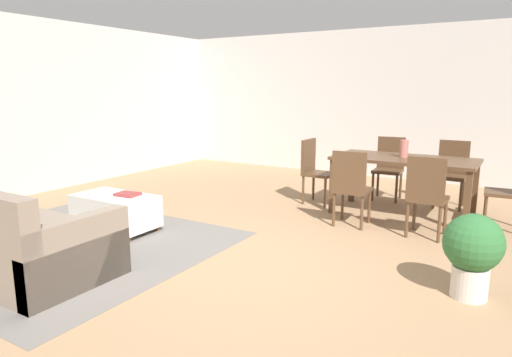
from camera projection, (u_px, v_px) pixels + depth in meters
name	position (u px, v px, depth m)	size (l,w,h in m)	color
ground_plane	(248.00, 265.00, 4.29)	(10.80, 10.80, 0.00)	#9E7A56
wall_back	(395.00, 104.00, 8.22)	(9.00, 0.12, 2.70)	beige
wall_left	(9.00, 108.00, 6.74)	(0.12, 11.00, 2.70)	beige
area_rug	(68.00, 245.00, 4.82)	(3.00, 2.80, 0.01)	slate
ottoman_table	(116.00, 210.00, 5.30)	(0.98, 0.54, 0.42)	silver
dining_table	(404.00, 165.00, 5.85)	(1.75, 0.87, 0.76)	#513823
dining_chair_near_left	(351.00, 184.00, 5.39)	(0.42, 0.42, 0.92)	#513823
dining_chair_near_right	(427.00, 192.00, 4.96)	(0.41, 0.41, 0.92)	#513823
dining_chair_far_left	(389.00, 164.00, 6.79)	(0.43, 0.43, 0.92)	#513823
dining_chair_far_right	(452.00, 170.00, 6.34)	(0.40, 0.40, 0.92)	#513823
dining_chair_head_east	(512.00, 186.00, 5.27)	(0.43, 0.43, 0.92)	#513823
dining_chair_head_west	(314.00, 167.00, 6.53)	(0.41, 0.41, 0.92)	#513823
vase_centerpiece	(404.00, 149.00, 5.85)	(0.11, 0.11, 0.22)	#B26659
book_on_ottoman	(128.00, 194.00, 5.25)	(0.26, 0.20, 0.03)	maroon
potted_plant	(473.00, 250.00, 3.55)	(0.46, 0.46, 0.68)	beige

